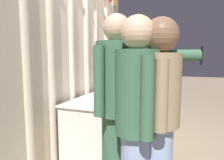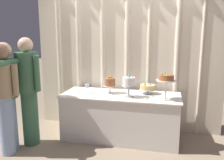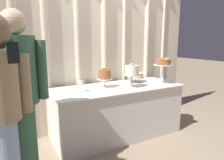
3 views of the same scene
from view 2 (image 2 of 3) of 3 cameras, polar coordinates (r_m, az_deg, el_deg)
name	(u,v)px [view 2 (image 2 of 3)]	position (r m, az deg, el deg)	size (l,w,h in m)	color
ground_plane	(119,140)	(3.99, 1.75, -14.48)	(24.00, 24.00, 0.00)	gray
draped_curtain	(123,45)	(4.19, 2.71, 8.53)	(3.35, 0.17, 2.88)	beige
cake_table	(120,116)	(3.94, 2.08, -8.88)	(1.93, 0.77, 0.76)	white
cake_display_leftmost	(110,83)	(3.87, -0.52, -0.65)	(0.22, 0.22, 0.30)	silver
cake_display_midleft	(129,83)	(3.62, 4.14, -0.66)	(0.23, 0.23, 0.36)	#B2B2B7
cake_display_midright	(148,87)	(3.89, 8.72, -1.79)	(0.28, 0.28, 0.19)	#B2B2B7
cake_display_rightmost	(166,79)	(3.54, 13.08, 0.18)	(0.29, 0.29, 0.42)	silver
wine_glass	(87,86)	(3.92, -6.10, -1.54)	(0.07, 0.07, 0.15)	silver
tealight_far_left	(79,93)	(3.94, -8.01, -3.05)	(0.04, 0.04, 0.04)	beige
tealight_near_left	(105,97)	(3.66, -1.67, -4.08)	(0.05, 0.05, 0.03)	beige
tealight_near_right	(146,99)	(3.55, 8.42, -4.61)	(0.04, 0.04, 0.04)	beige
tealight_far_right	(153,97)	(3.71, 9.93, -4.00)	(0.04, 0.04, 0.04)	beige
guest_man_dark_suit	(28,88)	(3.81, -19.76, -1.74)	(0.49, 0.44, 1.68)	#3D6B4C
guest_man_pink_jacket	(4,93)	(3.61, -24.97, -2.98)	(0.45, 0.33, 1.60)	#93ADD6
guest_girl_blue_dress	(6,91)	(3.75, -24.40, -2.45)	(0.42, 0.62, 1.62)	#93ADD6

